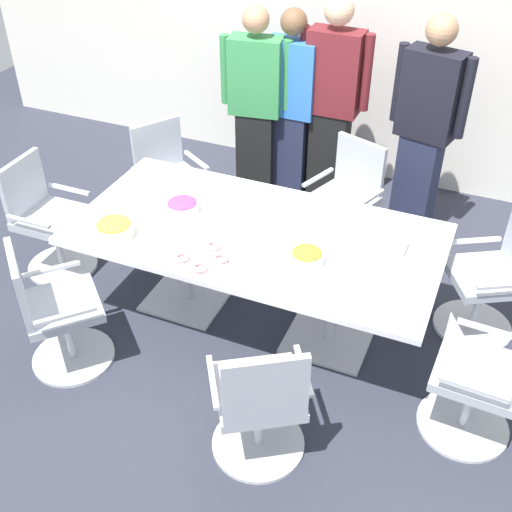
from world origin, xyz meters
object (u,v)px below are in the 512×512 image
at_px(person_standing_0, 256,104).
at_px(donut_platter, 201,256).
at_px(person_standing_1, 291,106).
at_px(person_standing_2, 332,102).
at_px(snack_bowl_chips_orange, 307,256).
at_px(office_chair_4, 260,406).
at_px(conference_table, 256,247).
at_px(plate_stack, 243,204).
at_px(office_chair_0, 345,205).
at_px(office_chair_6, 491,282).
at_px(office_chair_3, 55,315).
at_px(office_chair_2, 48,223).
at_px(office_chair_1, 169,184).
at_px(office_chair_5, 485,383).
at_px(person_standing_3, 425,126).
at_px(napkin_pile, 395,244).
at_px(snack_bowl_candy_mix, 182,205).
at_px(snack_bowl_chips_yellow, 114,228).

distance_m(person_standing_0, donut_platter, 2.03).
xyz_separation_m(person_standing_0, person_standing_1, (0.28, 0.12, -0.01)).
xyz_separation_m(person_standing_2, snack_bowl_chips_orange, (0.45, -1.91, -0.16)).
distance_m(office_chair_4, person_standing_0, 2.91).
xyz_separation_m(conference_table, plate_stack, (-0.20, 0.24, 0.14)).
xyz_separation_m(office_chair_0, office_chair_6, (1.19, -0.56, 0.00)).
distance_m(office_chair_3, person_standing_2, 2.84).
bearing_deg(person_standing_2, conference_table, 91.62).
bearing_deg(office_chair_2, office_chair_1, 146.14).
bearing_deg(office_chair_0, person_standing_1, -20.58).
bearing_deg(person_standing_2, office_chair_3, 70.06).
bearing_deg(person_standing_2, person_standing_1, 5.13).
bearing_deg(office_chair_5, conference_table, 78.11).
xyz_separation_m(office_chair_1, person_standing_3, (1.90, 0.77, 0.54)).
bearing_deg(napkin_pile, office_chair_4, -108.40).
height_order(person_standing_1, snack_bowl_chips_orange, person_standing_1).
height_order(office_chair_2, plate_stack, office_chair_2).
relative_size(person_standing_3, snack_bowl_chips_orange, 8.65).
relative_size(office_chair_0, office_chair_5, 1.00).
bearing_deg(person_standing_0, person_standing_2, -175.83).
height_order(office_chair_5, person_standing_1, person_standing_1).
relative_size(office_chair_0, plate_stack, 4.19).
bearing_deg(napkin_pile, snack_bowl_candy_mix, -174.88).
bearing_deg(plate_stack, donut_platter, -89.65).
bearing_deg(office_chair_1, plate_stack, 90.27).
bearing_deg(conference_table, office_chair_1, 144.19).
distance_m(person_standing_1, person_standing_3, 1.16).
bearing_deg(donut_platter, person_standing_1, 95.26).
relative_size(office_chair_5, snack_bowl_chips_yellow, 3.64).
relative_size(person_standing_3, plate_stack, 8.32).
bearing_deg(plate_stack, office_chair_4, -62.63).
distance_m(person_standing_2, person_standing_3, 0.81).
height_order(office_chair_5, office_chair_6, same).
bearing_deg(office_chair_5, office_chair_0, 42.97).
distance_m(donut_platter, napkin_pile, 1.21).
xyz_separation_m(conference_table, person_standing_3, (0.76, 1.59, 0.32)).
height_order(conference_table, donut_platter, donut_platter).
bearing_deg(office_chair_4, snack_bowl_candy_mix, 100.97).
xyz_separation_m(office_chair_6, snack_bowl_chips_orange, (-1.08, -0.71, 0.39)).
distance_m(person_standing_3, napkin_pile, 1.44).
distance_m(person_standing_2, donut_platter, 2.13).
bearing_deg(person_standing_0, person_standing_3, 171.78).
xyz_separation_m(office_chair_0, snack_bowl_chips_orange, (0.10, -1.27, 0.39)).
relative_size(office_chair_4, office_chair_6, 1.00).
relative_size(person_standing_1, donut_platter, 4.93).
distance_m(office_chair_4, office_chair_5, 1.28).
xyz_separation_m(person_standing_1, donut_platter, (0.19, -2.09, -0.11)).
bearing_deg(person_standing_3, person_standing_0, 13.82).
bearing_deg(donut_platter, conference_table, 63.45).
xyz_separation_m(office_chair_1, donut_platter, (0.94, -1.21, 0.36)).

